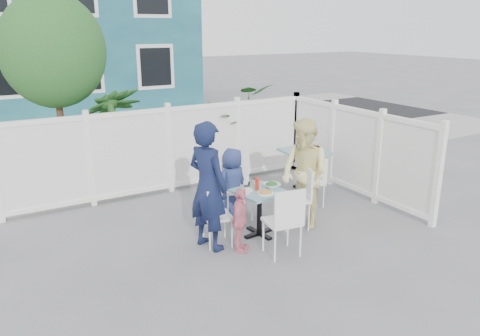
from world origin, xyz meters
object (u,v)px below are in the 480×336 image
chair_back (237,182)px  chair_near (285,217)px  main_table (260,201)px  chair_left (212,211)px  spare_table (304,160)px  chair_right (300,193)px  utility_cabinet (13,160)px  toddler (240,220)px  boy (233,183)px  woman (305,174)px  man (208,186)px

chair_back → chair_near: (-0.17, -1.58, -0.01)m
main_table → chair_back: chair_back is taller
chair_back → chair_near: size_ratio=1.02×
main_table → chair_left: 0.76m
main_table → spare_table: bearing=34.1°
chair_right → utility_cabinet: bearing=61.4°
main_table → toddler: toddler is taller
utility_cabinet → boy: (2.91, -3.30, -0.01)m
boy → chair_left: bearing=30.9°
spare_table → chair_left: 2.76m
spare_table → boy: boy is taller
utility_cabinet → spare_table: size_ratio=1.44×
spare_table → chair_right: size_ratio=0.86×
utility_cabinet → main_table: bearing=-48.4°
utility_cabinet → spare_table: 5.50m
main_table → woman: 0.84m
utility_cabinet → chair_back: bearing=-41.3°
chair_back → man: man is taller
main_table → chair_back: 0.82m
chair_right → boy: bearing=60.8°
boy → woman: bearing=120.6°
chair_near → toddler: bearing=142.2°
man → toddler: man is taller
man → chair_back: bearing=-67.4°
chair_right → chair_back: (-0.62, 0.87, 0.03)m
chair_left → toddler: bearing=44.1°
chair_left → chair_back: size_ratio=0.88×
man → chair_left: bearing=-83.9°
utility_cabinet → man: bearing=-56.7°
chair_near → man: size_ratio=0.54×
utility_cabinet → chair_back: 4.44m
chair_near → boy: size_ratio=0.84×
toddler → chair_back: bearing=13.8°
boy → toddler: (-0.50, -1.10, -0.12)m
chair_left → chair_back: chair_back is taller
main_table → chair_near: 0.77m
utility_cabinet → chair_left: utility_cabinet is taller
chair_near → woman: (0.87, 0.72, 0.27)m
chair_right → chair_near: (-0.79, -0.71, 0.02)m
spare_table → chair_right: 1.63m
chair_left → chair_right: size_ratio=0.93×
boy → chair_right: bearing=117.1°
utility_cabinet → chair_right: (3.63, -4.14, -0.04)m
chair_right → boy: (-0.72, 0.84, 0.03)m
chair_right → toddler: 1.26m
utility_cabinet → woman: 5.55m
main_table → chair_left: chair_left is taller
man → chair_near: bearing=-155.0°
utility_cabinet → chair_near: bearing=-53.6°
main_table → spare_table: spare_table is taller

